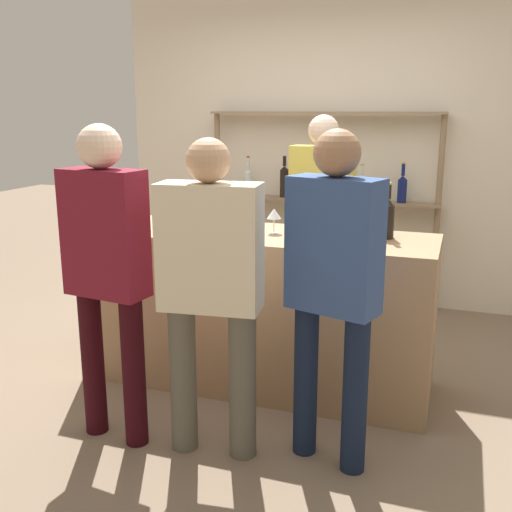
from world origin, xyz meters
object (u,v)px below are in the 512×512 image
at_px(customer_center, 211,279).
at_px(counter_bottle_1, 381,212).
at_px(wine_glass, 274,214).
at_px(counter_bottle_3, 387,217).
at_px(server_behind_counter, 321,211).
at_px(customer_right, 333,276).
at_px(counter_bottle_0, 167,210).
at_px(ice_bucket, 340,219).
at_px(customer_left, 106,261).
at_px(counter_bottle_2, 332,219).

bearing_deg(customer_center, counter_bottle_1, -38.11).
bearing_deg(wine_glass, counter_bottle_1, 18.76).
height_order(counter_bottle_3, customer_center, customer_center).
distance_m(counter_bottle_3, wine_glass, 0.66).
height_order(wine_glass, server_behind_counter, server_behind_counter).
bearing_deg(customer_right, counter_bottle_0, 78.23).
bearing_deg(ice_bucket, customer_left, -136.09).
bearing_deg(customer_center, counter_bottle_0, 32.56).
bearing_deg(counter_bottle_2, counter_bottle_1, 56.73).
xyz_separation_m(counter_bottle_1, counter_bottle_3, (0.05, -0.13, -0.01)).
bearing_deg(counter_bottle_1, counter_bottle_0, -166.63).
xyz_separation_m(counter_bottle_0, server_behind_counter, (0.76, 0.96, -0.12)).
distance_m(counter_bottle_2, customer_center, 0.86).
height_order(counter_bottle_0, counter_bottle_1, counter_bottle_1).
bearing_deg(counter_bottle_2, wine_glass, 159.98).
relative_size(wine_glass, customer_right, 0.09).
relative_size(counter_bottle_1, customer_center, 0.21).
xyz_separation_m(counter_bottle_3, customer_left, (-1.24, -0.97, -0.13)).
height_order(counter_bottle_2, ice_bucket, counter_bottle_2).
relative_size(counter_bottle_1, ice_bucket, 1.49).
relative_size(wine_glass, server_behind_counter, 0.09).
bearing_deg(ice_bucket, customer_center, -116.08).
height_order(counter_bottle_0, server_behind_counter, server_behind_counter).
relative_size(counter_bottle_3, wine_glass, 2.15).
xyz_separation_m(counter_bottle_2, customer_center, (-0.42, -0.72, -0.19)).
distance_m(ice_bucket, customer_left, 1.36).
bearing_deg(server_behind_counter, customer_right, 21.55).
xyz_separation_m(customer_left, customer_right, (1.10, 0.15, -0.01)).
xyz_separation_m(ice_bucket, customer_right, (0.13, -0.79, -0.12)).
xyz_separation_m(customer_center, server_behind_counter, (0.14, 1.72, 0.06)).
xyz_separation_m(counter_bottle_0, customer_right, (1.19, -0.65, -0.14)).
distance_m(counter_bottle_1, counter_bottle_2, 0.41).
distance_m(counter_bottle_2, server_behind_counter, 1.05).
distance_m(customer_left, server_behind_counter, 1.89).
height_order(counter_bottle_3, customer_left, customer_left).
distance_m(counter_bottle_2, wine_glass, 0.40).
distance_m(counter_bottle_3, ice_bucket, 0.27).
bearing_deg(customer_left, customer_center, -77.73).
relative_size(customer_right, server_behind_counter, 0.97).
relative_size(counter_bottle_0, customer_right, 0.19).
distance_m(counter_bottle_0, counter_bottle_1, 1.30).
xyz_separation_m(customer_left, server_behind_counter, (0.68, 1.77, 0.01)).
height_order(counter_bottle_3, ice_bucket, counter_bottle_3).
bearing_deg(customer_left, counter_bottle_3, -44.44).
relative_size(counter_bottle_2, wine_glass, 2.26).
bearing_deg(server_behind_counter, wine_glass, 0.60).
bearing_deg(counter_bottle_0, counter_bottle_1, 13.37).
distance_m(ice_bucket, server_behind_counter, 0.88).
distance_m(counter_bottle_0, server_behind_counter, 1.23).
relative_size(ice_bucket, customer_left, 0.14).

